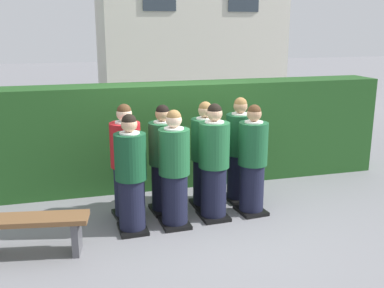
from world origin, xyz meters
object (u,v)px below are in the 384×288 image
(student_rear_row_2, at_px, (205,158))
(student_rear_row_3, at_px, (239,152))
(student_front_row_1, at_px, (174,172))
(student_rear_row_1, at_px, (163,162))
(student_in_red_blazer, at_px, (126,165))
(student_front_row_0, at_px, (131,177))
(student_front_row_2, at_px, (214,165))
(student_front_row_3, at_px, (252,163))
(wooden_bench, at_px, (28,227))

(student_rear_row_2, height_order, student_rear_row_3, student_rear_row_3)
(student_front_row_1, relative_size, student_rear_row_1, 1.01)
(student_rear_row_1, bearing_deg, student_in_red_blazer, -174.79)
(student_front_row_0, bearing_deg, student_front_row_2, 6.24)
(student_front_row_2, xyz_separation_m, student_front_row_3, (0.59, 0.03, -0.02))
(student_front_row_3, height_order, student_in_red_blazer, student_in_red_blazer)
(student_front_row_1, relative_size, wooden_bench, 1.11)
(student_in_red_blazer, height_order, student_rear_row_1, student_in_red_blazer)
(student_front_row_3, xyz_separation_m, wooden_bench, (-3.04, -0.48, -0.41))
(student_front_row_0, bearing_deg, student_in_red_blazer, 89.72)
(student_front_row_0, bearing_deg, student_rear_row_2, 26.10)
(student_front_row_0, xyz_separation_m, student_front_row_3, (1.76, 0.16, 0.01))
(student_front_row_2, bearing_deg, student_front_row_3, 2.65)
(student_rear_row_3, bearing_deg, wooden_bench, -161.68)
(student_front_row_3, distance_m, student_in_red_blazer, 1.79)
(student_rear_row_1, height_order, student_rear_row_2, student_rear_row_2)
(student_front_row_1, relative_size, student_rear_row_2, 1.00)
(student_front_row_1, relative_size, student_in_red_blazer, 0.98)
(student_front_row_3, height_order, student_rear_row_1, student_front_row_3)
(student_front_row_0, height_order, student_front_row_3, student_front_row_3)
(wooden_bench, bearing_deg, student_front_row_3, 9.00)
(student_in_red_blazer, height_order, student_rear_row_2, student_in_red_blazer)
(student_front_row_0, xyz_separation_m, student_front_row_2, (1.17, 0.13, 0.03))
(student_front_row_2, distance_m, student_rear_row_2, 0.45)
(student_front_row_0, height_order, student_front_row_1, student_front_row_1)
(student_front_row_1, bearing_deg, student_front_row_0, -177.48)
(student_rear_row_3, bearing_deg, student_rear_row_2, -170.18)
(student_rear_row_3, bearing_deg, student_front_row_1, -151.00)
(student_rear_row_3, xyz_separation_m, wooden_bench, (-3.04, -1.01, -0.42))
(student_rear_row_2, bearing_deg, student_front_row_1, -137.24)
(student_front_row_0, distance_m, student_rear_row_3, 1.89)
(student_front_row_1, relative_size, student_rear_row_3, 0.99)
(student_front_row_1, height_order, student_rear_row_3, student_rear_row_3)
(student_front_row_3, distance_m, student_rear_row_1, 1.28)
(student_front_row_1, bearing_deg, student_in_red_blazer, 141.28)
(student_rear_row_3, distance_m, wooden_bench, 3.23)
(student_in_red_blazer, relative_size, student_rear_row_3, 1.01)
(student_front_row_0, height_order, student_front_row_2, student_front_row_2)
(student_front_row_1, bearing_deg, student_rear_row_3, 29.00)
(student_in_red_blazer, distance_m, student_rear_row_1, 0.54)
(student_front_row_2, bearing_deg, student_rear_row_2, 88.78)
(student_in_red_blazer, relative_size, student_rear_row_1, 1.03)
(student_rear_row_2, bearing_deg, student_rear_row_1, -176.58)
(student_front_row_1, height_order, wooden_bench, student_front_row_1)
(student_front_row_0, relative_size, student_in_red_blazer, 0.97)
(student_front_row_3, xyz_separation_m, student_rear_row_1, (-1.22, 0.39, -0.00))
(student_in_red_blazer, distance_m, student_rear_row_3, 1.77)
(student_front_row_0, bearing_deg, wooden_bench, -165.67)
(student_front_row_2, relative_size, student_rear_row_2, 1.03)
(student_front_row_0, height_order, student_rear_row_1, student_rear_row_1)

